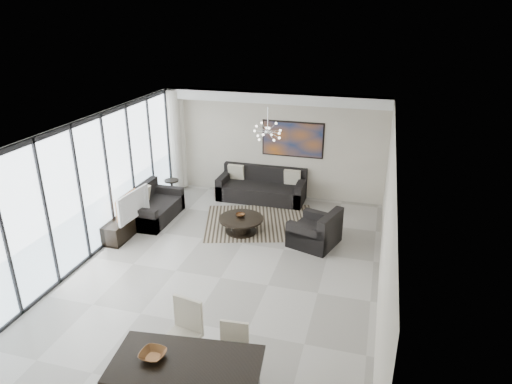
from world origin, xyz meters
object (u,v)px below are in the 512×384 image
(tv_console, at_px, (126,225))
(dining_table, at_px, (186,368))
(television, at_px, (129,204))
(sofa_main, at_px, (262,189))
(coffee_table, at_px, (241,224))

(tv_console, relative_size, dining_table, 0.73)
(tv_console, height_order, television, television)
(sofa_main, distance_m, tv_console, 3.83)
(coffee_table, relative_size, tv_console, 0.72)
(tv_console, xyz_separation_m, television, (0.16, -0.02, 0.55))
(television, xyz_separation_m, dining_table, (3.27, -4.27, -0.07))
(coffee_table, distance_m, dining_table, 5.19)
(television, bearing_deg, dining_table, -137.03)
(sofa_main, bearing_deg, tv_console, -131.14)
(sofa_main, xyz_separation_m, tv_console, (-2.52, -2.88, -0.06))
(sofa_main, distance_m, dining_table, 7.24)
(tv_console, bearing_deg, coffee_table, 17.37)
(coffee_table, distance_m, television, 2.60)
(coffee_table, height_order, television, television)
(television, bearing_deg, coffee_table, -65.65)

